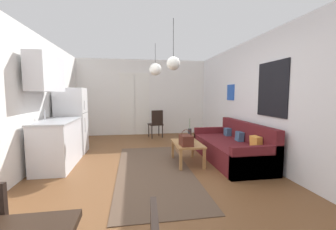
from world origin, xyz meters
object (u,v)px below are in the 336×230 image
object	(u,v)px
pendant_lamp_far	(155,69)
coffee_table	(187,145)
refrigerator	(72,121)
pendant_lamp_near	(173,63)
accent_chair	(156,123)
handbag	(186,140)
couch	(233,148)
bamboo_vase	(190,135)

from	to	relation	value
pendant_lamp_far	coffee_table	bearing A→B (deg)	-60.84
pendant_lamp_far	refrigerator	bearing A→B (deg)	172.23
coffee_table	pendant_lamp_near	xyz separation A→B (m)	(-0.44, -0.75, 1.54)
accent_chair	pendant_lamp_near	xyz separation A→B (m)	(-0.09, -3.47, 1.41)
refrigerator	pendant_lamp_near	xyz separation A→B (m)	(2.11, -2.00, 1.13)
coffee_table	handbag	size ratio (longest dim) A/B	2.83
coffee_table	pendant_lamp_far	size ratio (longest dim) A/B	1.19
refrigerator	pendant_lamp_far	distance (m)	2.36
couch	refrigerator	distance (m)	3.80
bamboo_vase	handbag	world-z (taller)	bamboo_vase
couch	pendant_lamp_far	bearing A→B (deg)	148.78
handbag	pendant_lamp_far	distance (m)	1.96
handbag	accent_chair	bearing A→B (deg)	94.99
coffee_table	pendant_lamp_far	bearing A→B (deg)	119.16
coffee_table	refrigerator	distance (m)	2.86
pendant_lamp_far	couch	bearing A→B (deg)	-31.22
bamboo_vase	accent_chair	bearing A→B (deg)	99.80
refrigerator	pendant_lamp_near	distance (m)	3.12
coffee_table	pendant_lamp_far	xyz separation A→B (m)	(-0.54, 0.97, 1.63)
couch	coffee_table	distance (m)	1.02
couch	refrigerator	size ratio (longest dim) A/B	1.38
accent_chair	pendant_lamp_far	world-z (taller)	pendant_lamp_far
handbag	accent_chair	size ratio (longest dim) A/B	0.35
couch	pendant_lamp_near	world-z (taller)	pendant_lamp_near
coffee_table	accent_chair	bearing A→B (deg)	97.20
bamboo_vase	handbag	distance (m)	0.45
handbag	refrigerator	size ratio (longest dim) A/B	0.20
accent_chair	pendant_lamp_far	xyz separation A→B (m)	(-0.20, -1.74, 1.51)
handbag	pendant_lamp_near	size ratio (longest dim) A/B	0.39
coffee_table	accent_chair	world-z (taller)	accent_chair
pendant_lamp_near	bamboo_vase	bearing A→B (deg)	60.24
handbag	pendant_lamp_near	bearing A→B (deg)	-124.31
refrigerator	pendant_lamp_far	world-z (taller)	pendant_lamp_far
pendant_lamp_far	pendant_lamp_near	bearing A→B (deg)	-86.47
refrigerator	pendant_lamp_far	size ratio (longest dim) A/B	2.09
coffee_table	couch	bearing A→B (deg)	1.70
bamboo_vase	accent_chair	xyz separation A→B (m)	(-0.44, 2.54, -0.07)
handbag	accent_chair	distance (m)	2.97
couch	bamboo_vase	size ratio (longest dim) A/B	4.51
handbag	pendant_lamp_near	xyz separation A→B (m)	(-0.35, -0.52, 1.37)
accent_chair	coffee_table	bearing A→B (deg)	84.00
couch	coffee_table	size ratio (longest dim) A/B	2.43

